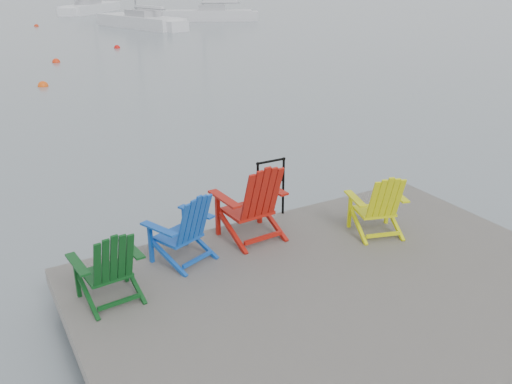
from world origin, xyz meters
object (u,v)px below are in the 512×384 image
buoy_d (36,26)px  handrail (271,183)px  buoy_a (43,86)px  sailboat_near (141,22)px  sailboat_mid (91,9)px  sailboat_far (208,16)px  buoy_c (117,48)px  chair_blue (184,227)px  buoy_b (56,62)px  chair_yellow (379,204)px  chair_green (109,265)px  chair_red (253,201)px

buoy_d → handrail: bearing=-93.7°
buoy_a → sailboat_near: bearing=62.2°
sailboat_mid → sailboat_far: (6.24, -13.17, 0.00)m
handrail → sailboat_near: bearing=75.0°
handrail → sailboat_near: sailboat_near is taller
buoy_a → handrail: bearing=-86.3°
handrail → buoy_c: handrail is taller
sailboat_mid → buoy_c: bearing=-60.1°
sailboat_far → buoy_a: size_ratio=26.39×
chair_blue → buoy_b: bearing=62.3°
chair_yellow → buoy_b: size_ratio=2.58×
buoy_d → chair_blue: bearing=-96.0°
chair_green → sailboat_far: bearing=58.6°
sailboat_mid → buoy_c: sailboat_mid is taller
buoy_a → chair_yellow: bearing=-83.0°
buoy_b → buoy_c: (3.76, 3.32, 0.00)m
buoy_b → chair_red: bearing=-93.0°
chair_green → buoy_c: bearing=68.8°
chair_green → chair_red: 2.20m
sailboat_near → buoy_c: bearing=-131.6°
buoy_d → buoy_a: bearing=-98.3°
sailboat_mid → handrail: bearing=-59.9°
chair_yellow → chair_green: bearing=-166.6°
sailboat_far → buoy_d: bearing=108.2°
buoy_b → buoy_c: size_ratio=1.09×
buoy_d → chair_red: bearing=-94.5°
sailboat_near → buoy_b: (-8.34, -13.23, -0.36)m
sailboat_far → buoy_a: (-16.33, -21.17, -0.36)m
chair_green → sailboat_far: size_ratio=0.09×
chair_blue → chair_yellow: (2.62, -0.63, -0.01)m
chair_yellow → chair_red: bearing=170.9°
chair_yellow → buoy_c: (3.27, 24.40, -0.97)m
chair_blue → chair_yellow: chair_blue is taller
sailboat_mid → sailboat_far: 14.57m
chair_green → sailboat_mid: 51.28m
chair_red → buoy_d: size_ratio=3.42×
chair_blue → buoy_d: 38.39m
sailboat_mid → sailboat_far: size_ratio=1.16×
chair_green → sailboat_near: size_ratio=0.08×
handrail → buoy_c: bearing=79.6°
buoy_b → handrail: bearing=-91.5°
buoy_d → chair_yellow: bearing=-92.1°
buoy_a → buoy_d: (3.36, 23.05, 0.00)m
buoy_c → buoy_d: bearing=97.3°
sailboat_far → buoy_b: sailboat_far is taller
chair_yellow → buoy_a: 15.89m
chair_green → chair_red: chair_red is taller
sailboat_near → sailboat_far: (6.54, 2.61, 0.00)m
chair_yellow → buoy_d: 38.83m
chair_blue → sailboat_mid: 50.62m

